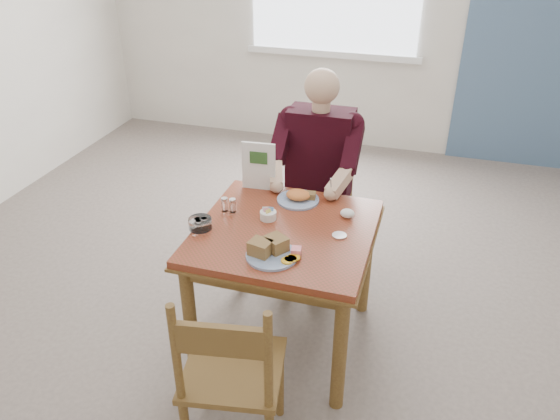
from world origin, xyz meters
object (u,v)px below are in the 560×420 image
(table, at_px, (285,246))
(diner, at_px, (317,163))
(chair_near, at_px, (231,375))
(far_plate, at_px, (299,197))
(near_plate, at_px, (271,250))
(chair_far, at_px, (319,203))

(table, distance_m, diner, 0.73)
(chair_near, xyz_separation_m, far_plate, (-0.00, 1.09, 0.30))
(near_plate, bearing_deg, diner, 90.39)
(table, xyz_separation_m, far_plate, (-0.01, 0.31, 0.14))
(chair_far, height_order, far_plate, chair_far)
(near_plate, bearing_deg, chair_far, 90.36)
(near_plate, height_order, far_plate, near_plate)
(chair_far, xyz_separation_m, near_plate, (0.01, -1.05, 0.30))
(diner, height_order, far_plate, diner)
(table, relative_size, chair_far, 0.97)
(chair_far, distance_m, near_plate, 1.09)
(diner, distance_m, near_plate, 0.96)
(far_plate, bearing_deg, chair_near, -89.82)
(table, bearing_deg, far_plate, 91.63)
(chair_far, relative_size, far_plate, 3.53)
(table, xyz_separation_m, near_plate, (0.01, -0.25, 0.14))
(chair_far, height_order, chair_near, same)
(chair_near, bearing_deg, diner, 89.80)
(far_plate, bearing_deg, diner, 88.73)
(table, distance_m, far_plate, 0.34)
(chair_far, bearing_deg, diner, -89.99)
(diner, bearing_deg, near_plate, -89.61)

